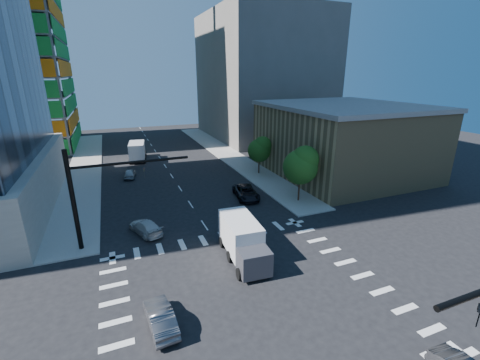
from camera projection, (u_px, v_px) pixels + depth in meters
name	position (u px, v px, depth m)	size (l,w,h in m)	color
ground	(252.00, 296.00, 22.62)	(160.00, 160.00, 0.00)	black
road_markings	(252.00, 296.00, 22.62)	(20.00, 20.00, 0.01)	silver
sidewalk_ne	(227.00, 154.00, 62.19)	(5.00, 60.00, 0.15)	#999690
sidewalk_nw	(85.00, 167.00, 53.29)	(5.00, 60.00, 0.15)	#999690
commercial_building	(342.00, 139.00, 49.16)	(20.50, 22.50, 10.60)	#958156
bg_building_ne	(262.00, 77.00, 76.10)	(24.00, 30.00, 28.00)	#5E5A55
signal_mast_nw	(91.00, 190.00, 27.42)	(10.20, 0.40, 9.00)	black
tree_south	(302.00, 165.00, 37.84)	(4.16, 4.16, 6.82)	#382316
tree_north	(260.00, 149.00, 48.71)	(3.54, 3.52, 5.78)	#382316
car_nb_far	(246.00, 192.00, 40.16)	(2.50, 5.43, 1.51)	black
car_sb_near	(146.00, 227.00, 31.35)	(1.86, 4.57, 1.33)	#B7B7B7
car_sb_mid	(130.00, 173.00, 48.02)	(1.54, 3.83, 1.30)	#A2A6AA
car_sb_cross	(160.00, 317.00, 19.76)	(1.46, 4.17, 1.38)	#545359
box_truck_near	(244.00, 245.00, 26.54)	(3.14, 6.51, 3.33)	black
box_truck_far	(138.00, 152.00, 57.54)	(3.58, 6.74, 3.37)	black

